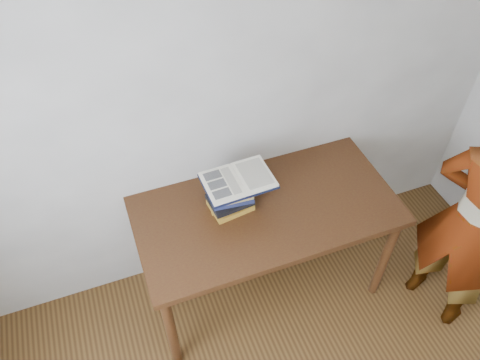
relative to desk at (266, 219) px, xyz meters
name	(u,v)px	position (x,y,z in m)	size (l,w,h in m)	color
desk	(266,219)	(0.00, 0.00, 0.00)	(1.49, 0.74, 0.80)	#3F270F
book_stack	(230,198)	(-0.19, 0.07, 0.19)	(0.25, 0.21, 0.18)	#A47625
open_book	(238,180)	(-0.14, 0.09, 0.29)	(0.39, 0.28, 0.03)	black
reader	(473,225)	(1.01, -0.50, 0.09)	(0.58, 0.38, 1.58)	tan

